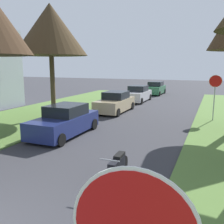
% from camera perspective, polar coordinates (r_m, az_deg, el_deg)
% --- Properties ---
extents(stop_sign_far, '(0.81, 0.55, 2.94)m').
position_cam_1_polar(stop_sign_far, '(17.37, 22.38, 5.13)').
color(stop_sign_far, '#9EA0A5').
rests_on(stop_sign_far, grass_verge_right).
extents(street_tree_left_mid_b, '(4.78, 4.78, 7.46)m').
position_cam_1_polar(street_tree_left_mid_b, '(17.57, -13.85, 17.67)').
color(street_tree_left_mid_b, '#4C3E28').
rests_on(street_tree_left_mid_b, grass_verge_left).
extents(parked_sedan_navy, '(1.95, 4.40, 1.57)m').
position_cam_1_polar(parked_sedan_navy, '(13.26, -10.70, -2.08)').
color(parked_sedan_navy, navy).
rests_on(parked_sedan_navy, ground).
extents(parked_sedan_tan, '(1.95, 4.40, 1.57)m').
position_cam_1_polar(parked_sedan_tan, '(19.48, 0.72, 2.14)').
color(parked_sedan_tan, tan).
rests_on(parked_sedan_tan, ground).
extents(parked_sedan_silver, '(1.95, 4.40, 1.57)m').
position_cam_1_polar(parked_sedan_silver, '(25.31, 5.85, 4.05)').
color(parked_sedan_silver, '#BCBCC1').
rests_on(parked_sedan_silver, ground).
extents(parked_sedan_green, '(1.95, 4.40, 1.57)m').
position_cam_1_polar(parked_sedan_green, '(31.81, 9.82, 5.29)').
color(parked_sedan_green, '#28663D').
rests_on(parked_sedan_green, ground).
extents(parked_motorcycle, '(0.60, 2.05, 0.97)m').
position_cam_1_polar(parked_motorcycle, '(7.96, 1.14, -12.42)').
color(parked_motorcycle, black).
rests_on(parked_motorcycle, ground).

